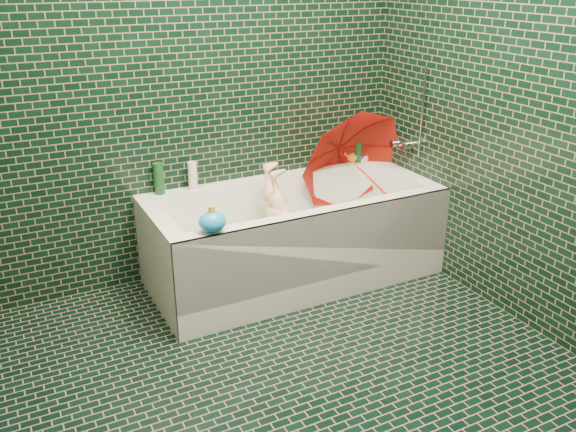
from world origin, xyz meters
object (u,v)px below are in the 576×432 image
bathtub (295,246)px  child (282,231)px  umbrella (362,171)px  rubber_duck (353,156)px  bath_toy (212,222)px

bathtub → child: bathtub is taller
child → umbrella: bearing=108.1°
child → rubber_duck: rubber_duck is taller
bathtub → umbrella: bearing=9.3°
bath_toy → child: bearing=55.7°
child → rubber_duck: size_ratio=6.58×
child → bath_toy: (-0.56, -0.35, 0.30)m
rubber_duck → bath_toy: size_ratio=0.71×
bathtub → child: bearing=155.9°
child → umbrella: size_ratio=1.15×
umbrella → rubber_duck: umbrella is taller
umbrella → rubber_duck: bearing=74.8°
bathtub → bath_toy: 0.81m
bathtub → bath_toy: bath_toy is taller
umbrella → bath_toy: (-1.15, -0.40, 0.03)m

